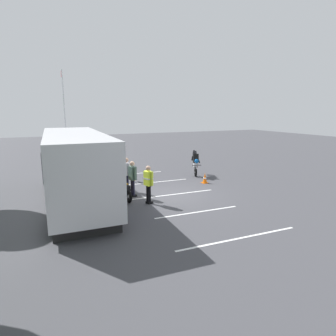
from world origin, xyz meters
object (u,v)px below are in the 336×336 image
object	(u,v)px
spectator_centre	(127,171)
traffic_cone	(205,178)
parked_motorcycle_silver	(123,189)
stunt_motorcycle	(195,161)
tour_bus	(75,168)
spectator_far_left	(148,181)
spectator_left	(132,176)
flagpole	(65,123)

from	to	relation	value
spectator_centre	traffic_cone	distance (m)	4.81
parked_motorcycle_silver	stunt_motorcycle	xyz separation A→B (m)	(3.01, -5.73, 0.54)
stunt_motorcycle	traffic_cone	bearing A→B (deg)	167.11
tour_bus	spectator_far_left	distance (m)	3.47
spectator_left	traffic_cone	size ratio (longest dim) A/B	2.87
tour_bus	spectator_centre	xyz separation A→B (m)	(0.75, -2.65, -0.55)
tour_bus	spectator_far_left	bearing A→B (deg)	-119.32
spectator_centre	stunt_motorcycle	xyz separation A→B (m)	(1.78, -5.19, -0.07)
traffic_cone	spectator_far_left	bearing A→B (deg)	116.91
parked_motorcycle_silver	traffic_cone	distance (m)	5.38
spectator_far_left	flagpole	world-z (taller)	flagpole
spectator_centre	stunt_motorcycle	size ratio (longest dim) A/B	0.96
parked_motorcycle_silver	flagpole	world-z (taller)	flagpole
spectator_left	parked_motorcycle_silver	xyz separation A→B (m)	(-0.13, 0.52, -0.60)
parked_motorcycle_silver	stunt_motorcycle	bearing A→B (deg)	-62.31
parked_motorcycle_silver	flagpole	distance (m)	8.78
spectator_left	spectator_centre	world-z (taller)	spectator_centre
spectator_left	spectator_centre	xyz separation A→B (m)	(1.09, -0.02, 0.01)
spectator_centre	parked_motorcycle_silver	xyz separation A→B (m)	(-1.22, 0.53, -0.61)
stunt_motorcycle	flagpole	xyz separation A→B (m)	(5.06, 7.55, 2.43)
stunt_motorcycle	parked_motorcycle_silver	bearing A→B (deg)	117.69
tour_bus	spectator_left	xyz separation A→B (m)	(-0.34, -2.64, -0.56)
spectator_left	spectator_centre	distance (m)	1.09
stunt_motorcycle	flagpole	distance (m)	9.41
parked_motorcycle_silver	spectator_centre	bearing A→B (deg)	-23.60
tour_bus	spectator_centre	distance (m)	2.81
traffic_cone	stunt_motorcycle	bearing A→B (deg)	-12.89
spectator_far_left	flagpole	xyz separation A→B (m)	(9.26, 2.69, 2.37)
stunt_motorcycle	traffic_cone	world-z (taller)	stunt_motorcycle
tour_bus	flagpole	xyz separation A→B (m)	(7.59, -0.30, 1.80)
spectator_centre	flagpole	size ratio (longest dim) A/B	0.26
spectator_far_left	spectator_centre	size ratio (longest dim) A/B	0.98
spectator_far_left	traffic_cone	bearing A→B (deg)	-63.09
tour_bus	stunt_motorcycle	world-z (taller)	tour_bus
spectator_left	parked_motorcycle_silver	size ratio (longest dim) A/B	0.88
spectator_far_left	flagpole	size ratio (longest dim) A/B	0.26
stunt_motorcycle	flagpole	size ratio (longest dim) A/B	0.27
spectator_far_left	tour_bus	bearing A→B (deg)	60.68
spectator_left	parked_motorcycle_silver	distance (m)	0.80
tour_bus	traffic_cone	size ratio (longest dim) A/B	14.91
spectator_far_left	stunt_motorcycle	world-z (taller)	spectator_far_left
spectator_far_left	stunt_motorcycle	distance (m)	6.43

